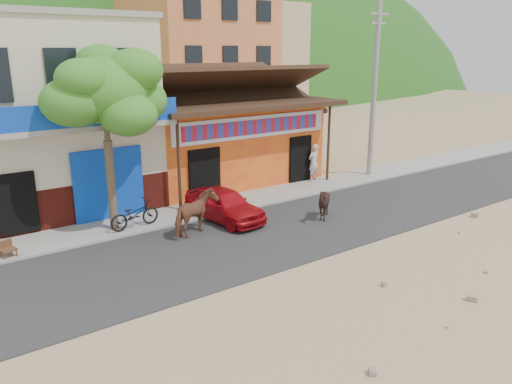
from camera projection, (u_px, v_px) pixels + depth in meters
The scene contains 15 objects.
ground at pixel (334, 255), 14.96m from camera, with size 120.00×120.00×0.00m, color #9E825B.
road at pixel (282, 231), 16.90m from camera, with size 60.00×5.00×0.04m, color #28282B.
sidewalk at pixel (226, 205), 19.62m from camera, with size 60.00×2.00×0.12m, color gray.
dance_club at pixel (216, 141), 23.39m from camera, with size 8.00×6.00×3.60m, color orange.
cafe_building at pixel (44, 117), 18.70m from camera, with size 7.00×6.00×7.00m, color beige.
apartment_front at pixel (197, 49), 37.09m from camera, with size 9.00×9.00×12.00m, color #CC723F.
apartment_rear at pixel (250, 60), 47.10m from camera, with size 8.00×8.00×10.00m, color tan.
tree at pixel (108, 141), 16.04m from camera, with size 3.00×3.00×6.00m, color #2D721E, non-canonical shape.
utility_pole at pixel (374, 90), 23.12m from camera, with size 0.24×0.24×8.00m, color gray.
cow_tan at pixel (196, 214), 16.36m from camera, with size 0.77×1.70×1.44m, color brown.
cow_dark at pixel (324, 203), 17.82m from camera, with size 0.99×1.11×1.22m, color black.
red_car at pixel (224, 204), 17.78m from camera, with size 1.39×3.45×1.18m, color #AB0C14.
scooter at pixel (135, 214), 16.82m from camera, with size 0.62×1.78×0.94m, color black.
pedestrian at pixel (314, 162), 22.84m from camera, with size 0.62×0.41×1.69m, color silver.
cafe_chair_right at pixel (7, 242), 14.45m from camera, with size 0.41×0.41×0.87m, color #4F341A, non-canonical shape.
Camera 1 is at (-10.01, -9.87, 5.94)m, focal length 35.00 mm.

